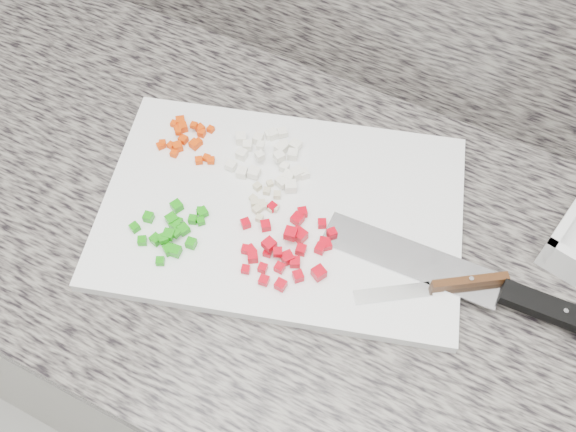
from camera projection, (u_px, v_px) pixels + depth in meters
cabinet at (331, 370)px, 1.26m from camera, size 3.92×0.62×0.86m
countertop at (349, 261)px, 0.88m from camera, size 3.96×0.64×0.04m
cutting_board at (282, 211)px, 0.89m from camera, size 0.57×0.46×0.02m
carrot_pile at (187, 137)px, 0.94m from camera, size 0.10×0.07×0.02m
onion_pile at (272, 158)px, 0.92m from camera, size 0.13×0.11×0.02m
green_pepper_pile at (173, 230)px, 0.85m from camera, size 0.10×0.10×0.02m
red_pepper_pile at (289, 247)px, 0.84m from camera, size 0.14×0.13×0.02m
garlic_pile at (263, 201)px, 0.88m from camera, size 0.05×0.07×0.01m
chef_knife at (509, 294)px, 0.81m from camera, size 0.39×0.06×0.02m
paring_knife at (450, 285)px, 0.81m from camera, size 0.17×0.12×0.02m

